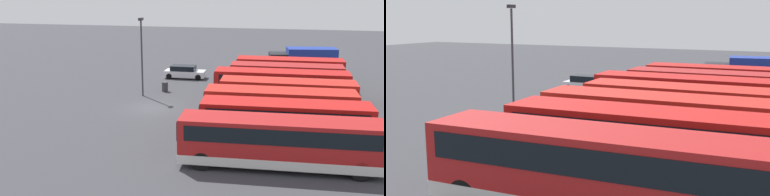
# 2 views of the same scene
# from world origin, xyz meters

# --- Properties ---
(ground_plane) EXTENTS (140.00, 140.00, 0.00)m
(ground_plane) POSITION_xyz_m (0.00, 0.00, 0.00)
(ground_plane) COLOR #38383D
(bus_single_deck_near_end) EXTENTS (2.84, 10.78, 2.95)m
(bus_single_deck_near_end) POSITION_xyz_m (-10.76, 11.52, 1.62)
(bus_single_deck_near_end) COLOR #B71411
(bus_single_deck_near_end) RESTS_ON ground
(bus_single_deck_second) EXTENTS (2.76, 10.54, 2.95)m
(bus_single_deck_second) POSITION_xyz_m (-7.14, 11.22, 1.62)
(bus_single_deck_second) COLOR #A51919
(bus_single_deck_second) RESTS_ON ground
(bus_single_deck_third) EXTENTS (2.82, 11.71, 2.95)m
(bus_single_deck_third) POSITION_xyz_m (-3.85, 10.82, 1.62)
(bus_single_deck_third) COLOR #B71411
(bus_single_deck_third) RESTS_ON ground
(bus_single_deck_fourth) EXTENTS (2.76, 10.69, 2.95)m
(bus_single_deck_fourth) POSITION_xyz_m (0.04, 11.37, 1.62)
(bus_single_deck_fourth) COLOR red
(bus_single_deck_fourth) RESTS_ON ground
(bus_single_deck_fifth) EXTENTS (2.94, 10.94, 2.95)m
(bus_single_deck_fifth) POSITION_xyz_m (3.51, 10.87, 1.62)
(bus_single_deck_fifth) COLOR red
(bus_single_deck_fifth) RESTS_ON ground
(bus_single_deck_sixth) EXTENTS (3.05, 11.14, 2.95)m
(bus_single_deck_sixth) POSITION_xyz_m (7.00, 11.28, 1.62)
(bus_single_deck_sixth) COLOR #B71411
(bus_single_deck_sixth) RESTS_ON ground
(bus_single_deck_seventh) EXTENTS (3.07, 11.76, 2.95)m
(bus_single_deck_seventh) POSITION_xyz_m (10.83, 11.04, 1.62)
(bus_single_deck_seventh) COLOR #A51919
(bus_single_deck_seventh) RESTS_ON ground
(box_truck_blue) EXTENTS (3.54, 7.78, 3.20)m
(box_truck_blue) POSITION_xyz_m (-16.97, 13.11, 1.71)
(box_truck_blue) COLOR navy
(box_truck_blue) RESTS_ON ground
(car_hatchback_silver) EXTENTS (1.83, 4.50, 1.43)m
(car_hatchback_silver) POSITION_xyz_m (-12.77, 0.05, 0.70)
(car_hatchback_silver) COLOR silver
(car_hatchback_silver) RESTS_ON ground
(lamp_post_tall) EXTENTS (0.70, 0.30, 7.34)m
(lamp_post_tall) POSITION_xyz_m (-4.03, -2.04, 4.34)
(lamp_post_tall) COLOR #38383D
(lamp_post_tall) RESTS_ON ground
(waste_bin_yellow) EXTENTS (0.60, 0.60, 0.95)m
(waste_bin_yellow) POSITION_xyz_m (-6.15, -0.44, 0.47)
(waste_bin_yellow) COLOR #333338
(waste_bin_yellow) RESTS_ON ground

